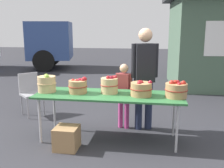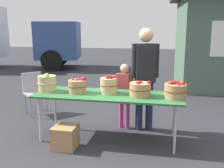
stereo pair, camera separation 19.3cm
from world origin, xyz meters
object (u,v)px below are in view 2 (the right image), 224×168
(apple_basket_green_0, at_px, (47,83))
(produce_crate, at_px, (65,137))
(vendor_adult, at_px, (145,71))
(folding_chair, at_px, (34,90))
(child_customer, at_px, (124,91))
(market_table, at_px, (108,97))
(apple_basket_red_0, at_px, (78,86))
(apple_basket_red_3, at_px, (175,90))
(apple_basket_red_2, at_px, (140,89))
(apple_basket_red_1, at_px, (109,85))

(apple_basket_green_0, distance_m, produce_crate, 0.95)
(vendor_adult, bearing_deg, folding_chair, -26.17)
(child_customer, bearing_deg, market_table, 85.01)
(apple_basket_red_0, distance_m, apple_basket_red_3, 1.51)
(apple_basket_red_0, bearing_deg, apple_basket_red_3, -1.14)
(apple_basket_green_0, relative_size, apple_basket_red_2, 0.90)
(apple_basket_red_0, bearing_deg, folding_chair, 142.87)
(apple_basket_red_3, height_order, child_customer, child_customer)
(apple_basket_red_1, xyz_separation_m, vendor_adult, (0.53, 0.48, 0.15))
(market_table, bearing_deg, child_customer, 72.29)
(apple_basket_red_1, relative_size, produce_crate, 0.85)
(apple_basket_red_1, height_order, child_customer, child_customer)
(market_table, height_order, apple_basket_red_1, apple_basket_red_1)
(apple_basket_red_1, height_order, folding_chair, apple_basket_red_1)
(child_customer, relative_size, produce_crate, 3.41)
(market_table, relative_size, folding_chair, 2.67)
(folding_chair, bearing_deg, apple_basket_green_0, -98.90)
(market_table, distance_m, vendor_adult, 0.83)
(child_customer, bearing_deg, folding_chair, -0.14)
(apple_basket_red_2, xyz_separation_m, folding_chair, (-2.30, 1.01, -0.35))
(apple_basket_red_2, height_order, produce_crate, apple_basket_red_2)
(apple_basket_red_1, xyz_separation_m, child_customer, (0.17, 0.47, -0.20))
(apple_basket_red_0, xyz_separation_m, apple_basket_red_3, (1.51, -0.03, 0.00))
(produce_crate, bearing_deg, vendor_adult, 42.43)
(folding_chair, bearing_deg, apple_basket_red_3, -67.09)
(market_table, height_order, folding_chair, folding_chair)
(folding_chair, distance_m, produce_crate, 1.92)
(apple_basket_red_3, distance_m, folding_chair, 3.02)
(market_table, xyz_separation_m, apple_basket_red_0, (-0.50, 0.00, 0.15))
(market_table, bearing_deg, apple_basket_red_0, 179.82)
(child_customer, distance_m, folding_chair, 2.03)
(vendor_adult, bearing_deg, apple_basket_red_0, 12.95)
(apple_basket_green_0, distance_m, apple_basket_red_2, 1.52)
(apple_basket_red_3, height_order, folding_chair, apple_basket_red_3)
(apple_basket_green_0, bearing_deg, child_customer, 24.64)
(market_table, distance_m, child_customer, 0.57)
(apple_basket_green_0, bearing_deg, apple_basket_red_3, -0.66)
(apple_basket_green_0, relative_size, apple_basket_red_3, 0.90)
(market_table, height_order, produce_crate, market_table)
(apple_basket_red_0, relative_size, apple_basket_red_1, 1.06)
(child_customer, relative_size, folding_chair, 1.35)
(market_table, relative_size, vendor_adult, 1.30)
(apple_basket_green_0, distance_m, child_customer, 1.32)
(apple_basket_red_0, bearing_deg, market_table, -0.18)
(apple_basket_red_0, xyz_separation_m, child_customer, (0.67, 0.54, -0.18))
(apple_basket_red_3, xyz_separation_m, child_customer, (-0.84, 0.57, -0.18))
(market_table, height_order, child_customer, child_customer)
(vendor_adult, height_order, folding_chair, vendor_adult)
(apple_basket_green_0, bearing_deg, apple_basket_red_0, 0.71)
(apple_basket_red_2, relative_size, apple_basket_red_3, 1.00)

